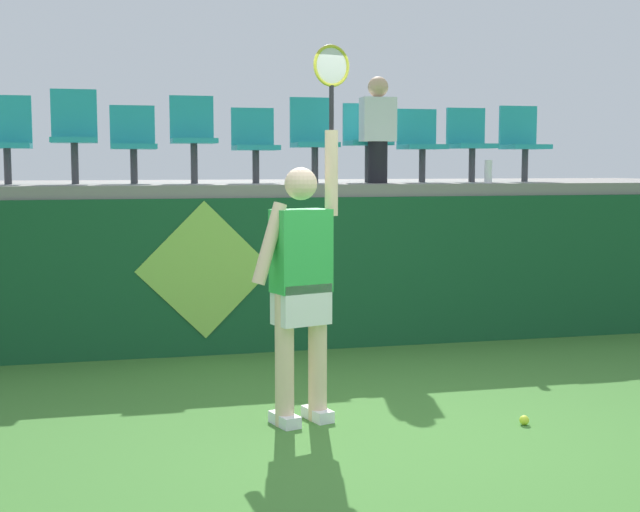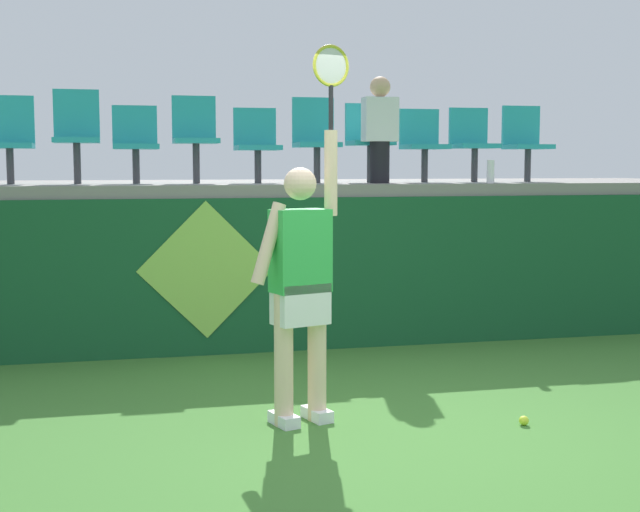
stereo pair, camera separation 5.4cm
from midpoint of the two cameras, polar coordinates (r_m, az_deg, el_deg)
ground_plane at (r=5.89m, az=5.11°, el=-11.56°), size 40.00×40.00×0.00m
court_back_wall at (r=8.47m, az=-1.01°, el=-1.13°), size 10.39×0.20×1.45m
spectator_platform at (r=9.79m, az=-2.78°, el=4.44°), size 10.39×2.92×0.12m
tennis_player at (r=6.00m, az=-0.96°, el=-1.53°), size 0.73×0.36×2.57m
tennis_ball at (r=6.28m, az=13.21°, el=-10.26°), size 0.07×0.07×0.07m
water_bottle at (r=9.13m, az=11.07°, el=5.34°), size 0.08×0.08×0.23m
stadium_chair_0 at (r=9.06m, az=-19.13°, el=7.28°), size 0.44×0.42×0.85m
stadium_chair_1 at (r=9.02m, az=-15.20°, el=7.75°), size 0.44×0.42×0.92m
stadium_chair_2 at (r=9.01m, az=-11.61°, el=7.31°), size 0.44×0.42×0.77m
stadium_chair_3 at (r=9.06m, az=-7.86°, el=7.79°), size 0.44×0.42×0.88m
stadium_chair_4 at (r=9.13m, az=-3.93°, el=7.36°), size 0.44×0.42×0.77m
stadium_chair_5 at (r=9.26m, az=-0.14°, el=7.71°), size 0.44×0.42×0.88m
stadium_chair_6 at (r=9.40m, az=3.29°, el=7.63°), size 0.44×0.42×0.83m
stadium_chair_7 at (r=9.59m, az=6.76°, el=7.35°), size 0.44×0.42×0.78m
stadium_chair_8 at (r=9.80m, az=9.91°, el=7.34°), size 0.44×0.42×0.80m
stadium_chair_9 at (r=10.06m, az=13.19°, el=7.28°), size 0.44×0.42×0.83m
spectator_0 at (r=9.02m, az=4.04°, el=8.25°), size 0.34×0.21×1.06m
wall_signage_mount at (r=8.34m, az=-7.05°, el=-6.34°), size 1.27×0.01×1.44m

